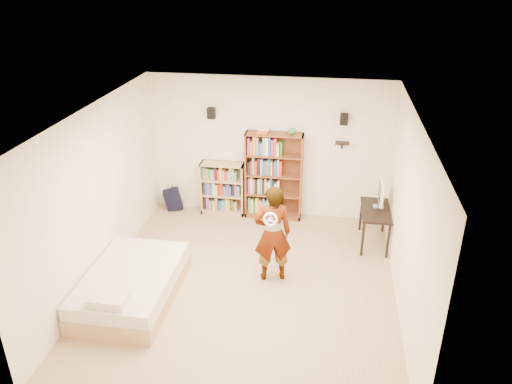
% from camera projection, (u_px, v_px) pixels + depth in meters
% --- Properties ---
extents(ground, '(4.50, 5.00, 0.01)m').
position_uv_depth(ground, '(246.00, 286.00, 7.67)').
color(ground, tan).
rests_on(ground, ground).
extents(room_shell, '(4.52, 5.02, 2.71)m').
position_uv_depth(room_shell, '(245.00, 181.00, 6.92)').
color(room_shell, white).
rests_on(room_shell, ground).
extents(crown_molding, '(4.50, 5.00, 0.06)m').
position_uv_depth(crown_molding, '(244.00, 118.00, 6.54)').
color(crown_molding, silver).
rests_on(crown_molding, room_shell).
extents(speaker_left, '(0.14, 0.12, 0.20)m').
position_uv_depth(speaker_left, '(211.00, 113.00, 9.12)').
color(speaker_left, black).
rests_on(speaker_left, room_shell).
extents(speaker_right, '(0.14, 0.12, 0.20)m').
position_uv_depth(speaker_right, '(344.00, 119.00, 8.78)').
color(speaker_right, black).
rests_on(speaker_right, room_shell).
extents(wall_shelf, '(0.25, 0.16, 0.02)m').
position_uv_depth(wall_shelf, '(342.00, 143.00, 8.98)').
color(wall_shelf, black).
rests_on(wall_shelf, room_shell).
extents(tall_bookshelf, '(1.07, 0.31, 1.69)m').
position_uv_depth(tall_bookshelf, '(274.00, 176.00, 9.39)').
color(tall_bookshelf, brown).
rests_on(tall_bookshelf, ground).
extents(low_bookshelf, '(0.84, 0.31, 1.04)m').
position_uv_depth(low_bookshelf, '(223.00, 188.00, 9.67)').
color(low_bookshelf, tan).
rests_on(low_bookshelf, ground).
extents(computer_desk, '(0.49, 0.97, 0.66)m').
position_uv_depth(computer_desk, '(374.00, 226.00, 8.69)').
color(computer_desk, black).
rests_on(computer_desk, ground).
extents(imac, '(0.12, 0.49, 0.49)m').
position_uv_depth(imac, '(380.00, 194.00, 8.53)').
color(imac, white).
rests_on(imac, computer_desk).
extents(daybed, '(1.25, 1.92, 0.57)m').
position_uv_depth(daybed, '(131.00, 282.00, 7.28)').
color(daybed, beige).
rests_on(daybed, ground).
extents(person, '(0.66, 0.52, 1.58)m').
position_uv_depth(person, '(273.00, 234.00, 7.54)').
color(person, black).
rests_on(person, ground).
extents(wii_wheel, '(0.21, 0.08, 0.22)m').
position_uv_depth(wii_wheel, '(270.00, 219.00, 7.10)').
color(wii_wheel, white).
rests_on(wii_wheel, person).
extents(navy_bag, '(0.39, 0.30, 0.46)m').
position_uv_depth(navy_bag, '(173.00, 199.00, 9.90)').
color(navy_bag, black).
rests_on(navy_bag, ground).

